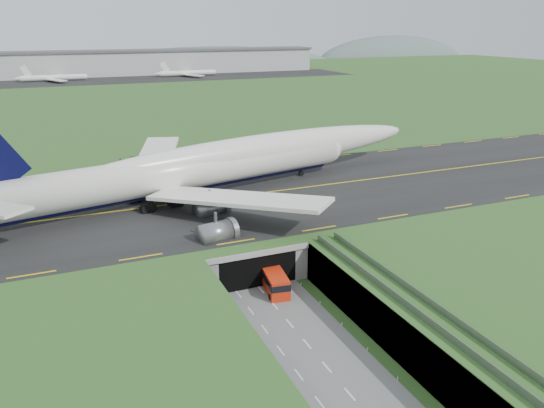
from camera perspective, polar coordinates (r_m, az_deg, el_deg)
name	(u,v)px	position (r m, az deg, el deg)	size (l,w,h in m)	color
ground	(280,314)	(72.70, 0.91, -11.74)	(900.00, 900.00, 0.00)	#325D25
airfield_deck	(281,294)	(71.23, 0.92, -9.66)	(800.00, 800.00, 6.00)	gray
trench_road	(305,343)	(66.90, 3.59, -14.65)	(12.00, 75.00, 0.20)	slate
taxiway	(209,200)	(98.69, -6.82, 0.43)	(800.00, 44.00, 0.18)	black
tunnel_portal	(238,246)	(85.11, -3.64, -4.51)	(17.00, 22.30, 6.00)	gray
guideway	(446,335)	(61.48, 18.21, -13.20)	(3.00, 53.00, 7.05)	#A8A8A3
jumbo_jet	(215,165)	(101.22, -6.20, 4.20)	(98.58, 61.86, 20.90)	white
shuttle_tram	(274,281)	(77.43, 0.27, -8.30)	(3.82, 7.75, 3.03)	red
cargo_terminal	(85,63)	(358.28, -19.44, 14.07)	(320.00, 67.00, 15.60)	#B2B2B2
distant_hills	(152,73)	(497.14, -12.81, 13.60)	(700.00, 91.00, 60.00)	slate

